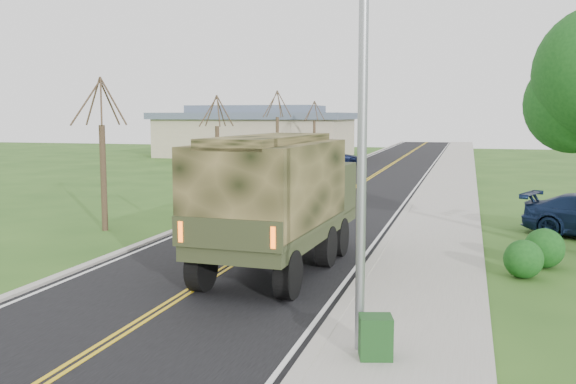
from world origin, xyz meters
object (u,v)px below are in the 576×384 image
at_px(suv_champagne, 308,186).
at_px(sedan_silver, 292,181).
at_px(utility_box_near, 376,337).
at_px(military_truck, 279,194).

height_order(suv_champagne, sedan_silver, sedan_silver).
bearing_deg(sedan_silver, utility_box_near, -78.94).
bearing_deg(suv_champagne, military_truck, -86.01).
bearing_deg(utility_box_near, sedan_silver, 94.24).
distance_m(suv_champagne, utility_box_near, 23.86).
relative_size(military_truck, sedan_silver, 1.82).
distance_m(military_truck, suv_champagne, 16.88).
xyz_separation_m(suv_champagne, sedan_silver, (-1.40, 1.60, 0.07)).
height_order(suv_champagne, utility_box_near, suv_champagne).
height_order(sedan_silver, utility_box_near, sedan_silver).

